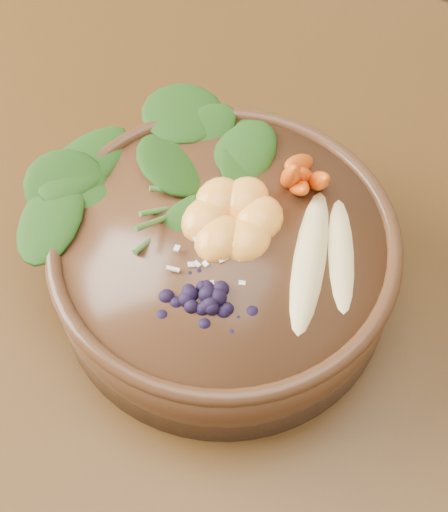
{
  "coord_description": "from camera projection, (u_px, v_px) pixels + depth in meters",
  "views": [
    {
      "loc": [
        -0.01,
        -0.29,
        1.27
      ],
      "look_at": [
        -0.15,
        -0.01,
        0.8
      ],
      "focal_mm": 50.0,
      "sensor_mm": 36.0,
      "label": 1
    }
  ],
  "objects": [
    {
      "name": "blueberry_pile",
      "position": [
        205.0,
        285.0,
        0.5
      ],
      "size": [
        0.14,
        0.12,
        0.04
      ],
      "primitive_type": null,
      "rotation": [
        0.0,
        0.0,
        0.21
      ],
      "color": "black",
      "rests_on": "stoneware_bowl"
    },
    {
      "name": "stoneware_bowl",
      "position": [
        224.0,
        263.0,
        0.58
      ],
      "size": [
        0.33,
        0.33,
        0.07
      ],
      "primitive_type": "cylinder",
      "rotation": [
        0.0,
        0.0,
        0.21
      ],
      "color": "#4E301C",
      "rests_on": "dining_table"
    },
    {
      "name": "coconut_flakes",
      "position": [
        219.0,
        254.0,
        0.54
      ],
      "size": [
        0.1,
        0.08,
        0.01
      ],
      "primitive_type": null,
      "rotation": [
        0.0,
        0.0,
        0.21
      ],
      "color": "white",
      "rests_on": "stoneware_bowl"
    },
    {
      "name": "mandarin_cluster",
      "position": [
        233.0,
        209.0,
        0.55
      ],
      "size": [
        0.1,
        0.1,
        0.03
      ],
      "primitive_type": null,
      "rotation": [
        0.0,
        0.0,
        0.21
      ],
      "color": "#FF9E35",
      "rests_on": "stoneware_bowl"
    },
    {
      "name": "banana_halves",
      "position": [
        328.0,
        247.0,
        0.53
      ],
      "size": [
        0.09,
        0.16,
        0.03
      ],
      "rotation": [
        0.0,
        0.0,
        0.21
      ],
      "color": "#E0CC84",
      "rests_on": "stoneware_bowl"
    },
    {
      "name": "dining_table",
      "position": [
        377.0,
        400.0,
        0.65
      ],
      "size": [
        1.6,
        0.9,
        0.75
      ],
      "color": "#331C0C",
      "rests_on": "ground"
    },
    {
      "name": "carrot_cluster",
      "position": [
        312.0,
        148.0,
        0.55
      ],
      "size": [
        0.07,
        0.07,
        0.08
      ],
      "primitive_type": null,
      "rotation": [
        0.0,
        0.0,
        0.21
      ],
      "color": "#E85917",
      "rests_on": "stoneware_bowl"
    },
    {
      "name": "kale_heap",
      "position": [
        193.0,
        154.0,
        0.57
      ],
      "size": [
        0.21,
        0.19,
        0.04
      ],
      "primitive_type": null,
      "rotation": [
        0.0,
        0.0,
        0.21
      ],
      "color": "#1D470F",
      "rests_on": "stoneware_bowl"
    }
  ]
}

